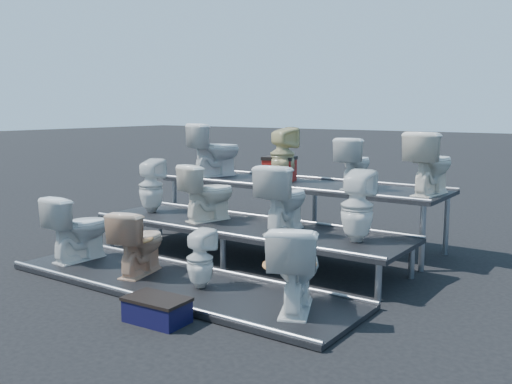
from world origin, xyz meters
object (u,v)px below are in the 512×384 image
Objects in this scene: toilet_5 at (208,192)px; red_crate at (279,170)px; toilet_2 at (200,259)px; step_stool at (157,311)px; toilet_7 at (357,206)px; toilet_0 at (79,227)px; toilet_6 at (284,198)px; toilet_1 at (139,242)px; toilet_8 at (215,150)px; toilet_10 at (354,163)px; toilet_3 at (295,267)px; toilet_4 at (151,186)px; toilet_11 at (430,163)px; toilet_9 at (283,155)px.

toilet_5 is 1.38m from red_crate.
toilet_2 is at bearing -90.08° from red_crate.
toilet_7 is at bearing 62.89° from step_stool.
toilet_0 is 1.00× the size of toilet_6.
toilet_1 is 1.32× the size of step_stool.
red_crate is (-0.91, 1.34, 0.15)m from toilet_6.
toilet_8 is at bearing -27.01° from toilet_7.
toilet_7 is (1.17, 1.30, 0.49)m from toilet_2.
toilet_1 is at bearing 55.21° from toilet_10.
toilet_1 is (1.06, 0.00, -0.04)m from toilet_0.
toilet_3 is 1.01× the size of toilet_6.
toilet_10 is (2.47, 2.60, 0.73)m from toilet_0.
toilet_4 is 2.86m from toilet_10.
toilet_0 is 2.36m from step_stool.
toilet_11 is (2.50, 1.30, 0.42)m from toilet_5.
toilet_9 reaches higher than toilet_1.
toilet_2 is 0.91× the size of toilet_10.
toilet_0 is at bearing 66.93° from toilet_5.
toilet_2 is at bearing 140.89° from toilet_5.
toilet_8 is at bearing 4.87° from toilet_11.
toilet_0 is at bearing -0.67° from toilet_2.
red_crate is at bearing 101.50° from step_stool.
toilet_6 is at bearing -78.08° from toilet_3.
toilet_5 is at bearing 145.37° from toilet_8.
toilet_2 is 0.78× the size of toilet_9.
red_crate is at bearing -62.72° from toilet_6.
toilet_11 is at bearing -15.95° from red_crate.
toilet_8 is 1.25m from toilet_9.
toilet_9 is at bearing -6.25° from toilet_10.
step_stool is (-1.34, -3.45, -1.15)m from toilet_11.
toilet_1 is 0.99× the size of toilet_5.
toilet_3 is (1.16, 0.00, 0.10)m from toilet_2.
toilet_0 is 1.35m from toilet_4.
toilet_6 is 2.49m from toilet_8.
toilet_4 is at bearing -3.87° from toilet_7.
toilet_10 reaches higher than toilet_5.
toilet_1 is 3.66m from toilet_11.
toilet_3 reaches higher than toilet_0.
toilet_4 is 1.94m from toilet_9.
toilet_2 is 3.33m from toilet_8.
toilet_1 is 1.75m from toilet_4.
toilet_7 is at bearing 78.77° from toilet_11.
toilet_4 is at bearing 132.66° from step_stool.
toilet_8 is at bearing -6.25° from toilet_10.
toilet_1 is 0.90m from toilet_2.
toilet_2 is at bearing 145.87° from toilet_8.
toilet_3 is 1.10× the size of toilet_5.
toilet_6 reaches higher than red_crate.
toilet_10 is at bearing 81.85° from step_stool.
toilet_6 is 1.63m from red_crate.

